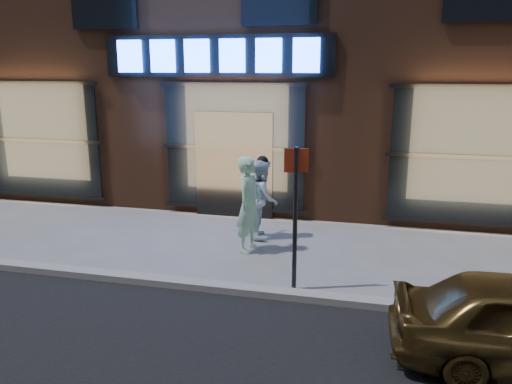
# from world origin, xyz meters

# --- Properties ---
(ground) EXTENTS (90.00, 90.00, 0.00)m
(ground) POSITION_xyz_m (0.00, 0.00, 0.00)
(ground) COLOR slate
(ground) RESTS_ON ground
(curb) EXTENTS (60.00, 0.25, 0.12)m
(curb) POSITION_xyz_m (0.00, 0.00, 0.06)
(curb) COLOR gray
(curb) RESTS_ON ground
(storefront_building) EXTENTS (30.20, 8.28, 10.30)m
(storefront_building) POSITION_xyz_m (-0.00, 7.99, 5.15)
(storefront_building) COLOR #54301E
(storefront_building) RESTS_ON ground
(man_bowtie) EXTENTS (0.57, 0.74, 1.79)m
(man_bowtie) POSITION_xyz_m (0.89, 1.82, 0.90)
(man_bowtie) COLOR #B6EFC7
(man_bowtie) RESTS_ON ground
(man_cap) EXTENTS (0.81, 0.92, 1.60)m
(man_cap) POSITION_xyz_m (0.95, 2.67, 0.80)
(man_cap) COLOR white
(man_cap) RESTS_ON ground
(sign_post) EXTENTS (0.35, 0.10, 2.23)m
(sign_post) POSITION_xyz_m (1.98, 0.34, 1.35)
(sign_post) COLOR #262628
(sign_post) RESTS_ON ground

